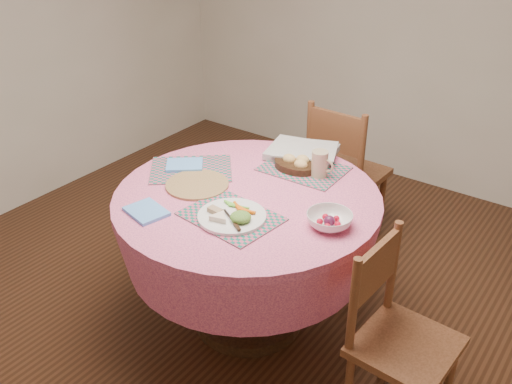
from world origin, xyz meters
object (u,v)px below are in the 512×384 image
chair_right (396,334)px  chair_back (344,170)px  wicker_trivet (197,185)px  dinner_plate (232,216)px  dining_table (248,230)px  latte_mug (320,164)px  fruit_bowl (329,220)px  bread_bowl (296,164)px

chair_right → chair_back: size_ratio=0.92×
wicker_trivet → dinner_plate: bearing=-23.8°
dining_table → latte_mug: size_ratio=9.63×
wicker_trivet → latte_mug: 0.60m
fruit_bowl → dinner_plate: bearing=-151.3°
bread_bowl → dinner_plate: bearing=-86.4°
dining_table → fruit_bowl: bearing=-2.1°
dining_table → fruit_bowl: 0.49m
fruit_bowl → dining_table: bearing=177.9°
chair_right → chair_back: (-0.83, 1.09, 0.04)m
chair_back → dinner_plate: (0.08, -1.19, 0.30)m
wicker_trivet → fruit_bowl: fruit_bowl is taller
wicker_trivet → latte_mug: (0.42, 0.42, 0.06)m
chair_right → chair_back: chair_back is taller
dining_table → bread_bowl: 0.42m
dining_table → chair_right: size_ratio=1.48×
chair_back → wicker_trivet: chair_back is taller
chair_right → bread_bowl: size_ratio=3.64×
chair_right → chair_back: bearing=40.5°
chair_back → fruit_bowl: bearing=116.0°
chair_back → wicker_trivet: (-0.24, -1.05, 0.28)m
wicker_trivet → bread_bowl: bread_bowl is taller
latte_mug → dinner_plate: bearing=-100.1°
chair_back → bread_bowl: size_ratio=3.96×
chair_back → bread_bowl: bearing=96.2°
wicker_trivet → bread_bowl: size_ratio=1.30×
chair_right → wicker_trivet: (-1.07, 0.04, 0.32)m
bread_bowl → latte_mug: latte_mug is taller
chair_back → dinner_plate: bearing=95.9°
dining_table → latte_mug: bearing=62.8°
latte_mug → bread_bowl: bearing=179.4°
bread_bowl → chair_back: bearing=94.3°
wicker_trivet → bread_bowl: bearing=55.6°
chair_right → bread_bowl: 0.97m
latte_mug → fruit_bowl: bearing=-54.4°
dining_table → fruit_bowl: (0.44, -0.02, 0.22)m
chair_right → fruit_bowl: (-0.38, 0.10, 0.34)m
fruit_bowl → latte_mug: bearing=125.6°
wicker_trivet → dining_table: bearing=16.2°
dining_table → bread_bowl: (0.04, 0.35, 0.23)m
chair_back → fruit_bowl: (0.44, -0.99, 0.30)m
dinner_plate → latte_mug: (0.10, 0.56, 0.05)m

